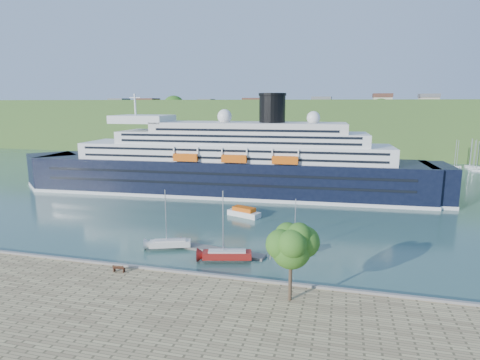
% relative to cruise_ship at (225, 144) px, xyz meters
% --- Properties ---
extents(ground, '(400.00, 400.00, 0.00)m').
position_rel_cruise_ship_xyz_m(ground, '(8.43, -50.19, -12.55)').
color(ground, '#2F554F').
rests_on(ground, ground).
extents(far_hillside, '(400.00, 50.00, 24.00)m').
position_rel_cruise_ship_xyz_m(far_hillside, '(8.43, 94.81, -0.55)').
color(far_hillside, '#3B5E25').
rests_on(far_hillside, ground).
extents(quay_coping, '(220.00, 0.50, 0.30)m').
position_rel_cruise_ship_xyz_m(quay_coping, '(8.43, -50.39, -11.40)').
color(quay_coping, slate).
rests_on(quay_coping, promenade).
extents(cruise_ship, '(112.56, 22.93, 25.10)m').
position_rel_cruise_ship_xyz_m(cruise_ship, '(0.00, 0.00, 0.00)').
color(cruise_ship, black).
rests_on(cruise_ship, ground).
extents(park_bench, '(1.67, 0.79, 1.04)m').
position_rel_cruise_ship_xyz_m(park_bench, '(1.05, -52.13, -11.03)').
color(park_bench, '#3E2011').
rests_on(park_bench, promenade).
extents(promenade_tree, '(5.92, 5.92, 9.80)m').
position_rel_cruise_ship_xyz_m(promenade_tree, '(23.68, -54.13, -6.65)').
color(promenade_tree, '#29691B').
rests_on(promenade_tree, promenade).
extents(floating_pontoon, '(17.34, 4.81, 0.38)m').
position_rel_cruise_ship_xyz_m(floating_pontoon, '(9.67, -39.39, -12.36)').
color(floating_pontoon, gray).
rests_on(floating_pontoon, ground).
extents(sailboat_white_near, '(7.36, 4.24, 9.19)m').
position_rel_cruise_ship_xyz_m(sailboat_white_near, '(2.96, -40.44, -7.96)').
color(sailboat_white_near, silver).
rests_on(sailboat_white_near, ground).
extents(sailboat_red, '(8.10, 4.02, 10.08)m').
position_rel_cruise_ship_xyz_m(sailboat_red, '(13.09, -42.99, -7.51)').
color(sailboat_red, maroon).
rests_on(sailboat_red, ground).
extents(sailboat_white_far, '(6.48, 4.02, 8.12)m').
position_rel_cruise_ship_xyz_m(sailboat_white_far, '(22.55, -36.78, -8.49)').
color(sailboat_white_far, silver).
rests_on(sailboat_white_far, ground).
extents(tender_launch, '(7.35, 4.76, 1.92)m').
position_rel_cruise_ship_xyz_m(tender_launch, '(9.77, -19.35, -11.59)').
color(tender_launch, '#DE570D').
rests_on(tender_launch, ground).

